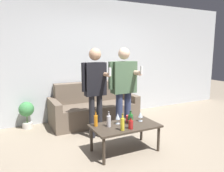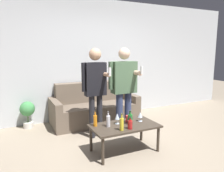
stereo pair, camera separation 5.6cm
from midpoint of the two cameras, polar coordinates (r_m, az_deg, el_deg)
The scene contains 15 objects.
ground_plane at distance 3.57m, azimuth 8.60°, elevation -16.75°, with size 16.00×16.00×0.00m, color gray.
wall_back at distance 5.10m, azimuth -4.63°, elevation 6.98°, with size 8.00×0.06×2.70m.
couch at distance 4.82m, azimuth -4.40°, elevation -5.81°, with size 1.84×0.82×0.85m.
coffee_table at distance 3.43m, azimuth 3.78°, elevation -10.87°, with size 1.03×0.57×0.43m.
bottle_orange at distance 3.24m, azimuth 5.24°, elevation -9.95°, with size 0.07×0.07×0.17m.
bottle_green at distance 3.31m, azimuth -0.50°, elevation -9.07°, with size 0.06×0.06×0.23m.
bottle_dark at distance 3.34m, azimuth -3.91°, elevation -8.92°, with size 0.06×0.06×0.23m.
bottle_yellow at distance 3.43m, azimuth 5.22°, elevation -8.58°, with size 0.08×0.08×0.21m.
bottle_red at distance 3.16m, azimuth 3.06°, elevation -9.84°, with size 0.06×0.06×0.25m.
wine_glass_near at distance 3.42m, azimuth 1.85°, elevation -8.01°, with size 0.07×0.07×0.17m.
wine_glass_far at distance 3.58m, azimuth 7.82°, elevation -7.51°, with size 0.08×0.08×0.15m.
cup_on_table at distance 3.53m, azimuth 4.65°, elevation -8.54°, with size 0.08×0.08×0.11m.
person_standing_left at distance 3.83m, azimuth -3.98°, elevation 0.25°, with size 0.43×0.41×1.60m.
person_standing_right at distance 4.04m, azimuth 3.48°, elevation 0.39°, with size 0.54×0.43×1.61m.
potted_plant at distance 4.72m, azimuth -20.89°, elevation -6.18°, with size 0.29×0.29×0.55m.
Camera 2 is at (-1.80, -2.64, 1.57)m, focal length 35.00 mm.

